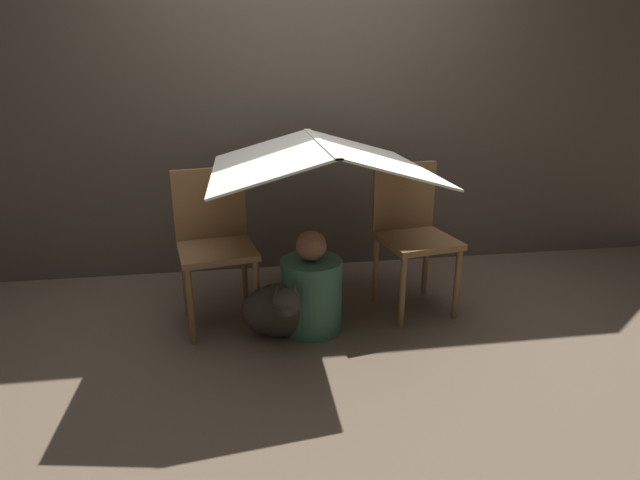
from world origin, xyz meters
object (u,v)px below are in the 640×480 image
object	(u,v)px
chair_left	(215,239)
person_front	(312,291)
chair_right	(412,229)
dog	(284,309)

from	to	relation	value
chair_left	person_front	xyz separation A→B (m)	(0.54, -0.22, -0.27)
chair_right	chair_left	bearing A→B (deg)	169.66
chair_right	person_front	size ratio (longest dim) A/B	1.50
chair_right	person_front	distance (m)	0.74
chair_right	dog	world-z (taller)	chair_right
chair_left	chair_right	world-z (taller)	same
person_front	dog	bearing A→B (deg)	-153.43
person_front	dog	world-z (taller)	person_front
chair_left	dog	world-z (taller)	chair_left
chair_left	person_front	size ratio (longest dim) A/B	1.50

